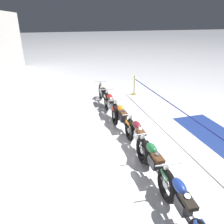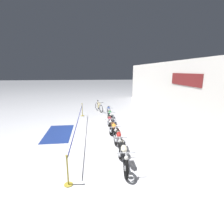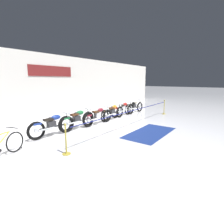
% 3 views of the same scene
% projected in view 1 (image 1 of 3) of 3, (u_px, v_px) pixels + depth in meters
% --- Properties ---
extents(ground_plane, '(120.00, 120.00, 0.00)m').
position_uv_depth(ground_plane, '(144.00, 137.00, 7.75)').
color(ground_plane, silver).
extents(motorcycle_blue_0, '(2.25, 0.62, 0.97)m').
position_uv_depth(motorcycle_blue_0, '(182.00, 205.00, 4.32)').
color(motorcycle_blue_0, black).
rests_on(motorcycle_blue_0, ground).
extents(motorcycle_green_1, '(2.26, 0.62, 0.98)m').
position_uv_depth(motorcycle_green_1, '(154.00, 163.00, 5.55)').
color(motorcycle_green_1, black).
rests_on(motorcycle_green_1, ground).
extents(motorcycle_maroon_2, '(2.24, 0.62, 0.94)m').
position_uv_depth(motorcycle_maroon_2, '(138.00, 137.00, 6.82)').
color(motorcycle_maroon_2, black).
rests_on(motorcycle_maroon_2, ground).
extents(motorcycle_orange_3, '(2.30, 0.62, 0.94)m').
position_uv_depth(motorcycle_orange_3, '(122.00, 118.00, 8.06)').
color(motorcycle_orange_3, black).
rests_on(motorcycle_orange_3, ground).
extents(motorcycle_red_4, '(2.45, 0.62, 0.96)m').
position_uv_depth(motorcycle_red_4, '(111.00, 106.00, 9.19)').
color(motorcycle_red_4, black).
rests_on(motorcycle_red_4, ground).
extents(motorcycle_cream_5, '(2.34, 0.62, 0.95)m').
position_uv_depth(motorcycle_cream_5, '(103.00, 95.00, 10.46)').
color(motorcycle_cream_5, black).
rests_on(motorcycle_cream_5, ground).
extents(stanchion_far_left, '(8.75, 0.28, 1.05)m').
position_uv_depth(stanchion_far_left, '(203.00, 131.00, 6.62)').
color(stanchion_far_left, gold).
rests_on(stanchion_far_left, ground).
extents(stanchion_mid_left, '(0.28, 0.28, 1.05)m').
position_uv_depth(stanchion_mid_left, '(134.00, 88.00, 11.82)').
color(stanchion_mid_left, gold).
rests_on(stanchion_mid_left, ground).
extents(floor_banner, '(3.06, 1.50, 0.01)m').
position_uv_depth(floor_banner, '(212.00, 133.00, 7.96)').
color(floor_banner, navy).
rests_on(floor_banner, ground).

